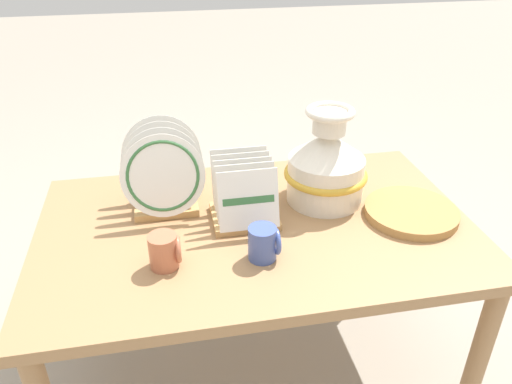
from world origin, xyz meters
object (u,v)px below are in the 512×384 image
object	(u,v)px
mug_cobalt_glaze	(264,243)
mug_terracotta_glaze	(165,251)
ceramic_vase	(326,164)
dish_rack_round_plates	(164,176)
dish_rack_square_plates	(244,199)
wicker_charger_stack	(411,212)

from	to	relation	value
mug_cobalt_glaze	mug_terracotta_glaze	size ratio (longest dim) A/B	1.00
mug_terracotta_glaze	ceramic_vase	bearing A→B (deg)	26.17
dish_rack_round_plates	dish_rack_square_plates	xyz separation A→B (m)	(0.23, -0.11, -0.04)
wicker_charger_stack	mug_terracotta_glaze	size ratio (longest dim) A/B	2.97
ceramic_vase	dish_rack_round_plates	xyz separation A→B (m)	(-0.50, 0.04, -0.01)
ceramic_vase	wicker_charger_stack	size ratio (longest dim) A/B	1.10
ceramic_vase	mug_terracotta_glaze	world-z (taller)	ceramic_vase
dish_rack_square_plates	mug_terracotta_glaze	size ratio (longest dim) A/B	2.13
dish_rack_square_plates	wicker_charger_stack	bearing A→B (deg)	-8.94
ceramic_vase	dish_rack_square_plates	world-z (taller)	ceramic_vase
dish_rack_round_plates	dish_rack_square_plates	size ratio (longest dim) A/B	1.31
wicker_charger_stack	mug_cobalt_glaze	xyz separation A→B (m)	(-0.48, -0.12, 0.03)
mug_cobalt_glaze	dish_rack_round_plates	bearing A→B (deg)	128.87
ceramic_vase	mug_cobalt_glaze	world-z (taller)	ceramic_vase
dish_rack_square_plates	dish_rack_round_plates	bearing A→B (deg)	154.20
dish_rack_square_plates	ceramic_vase	bearing A→B (deg)	14.07
wicker_charger_stack	mug_terracotta_glaze	xyz separation A→B (m)	(-0.74, -0.10, 0.03)
wicker_charger_stack	dish_rack_round_plates	bearing A→B (deg)	165.46
ceramic_vase	dish_rack_round_plates	size ratio (longest dim) A/B	1.17
dish_rack_square_plates	mug_terracotta_glaze	distance (m)	0.30
mug_cobalt_glaze	mug_terracotta_glaze	bearing A→B (deg)	176.83
wicker_charger_stack	ceramic_vase	bearing A→B (deg)	147.47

